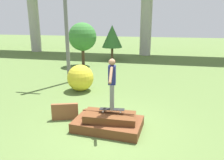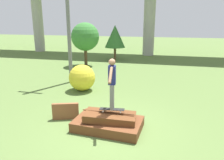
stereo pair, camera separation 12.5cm
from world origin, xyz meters
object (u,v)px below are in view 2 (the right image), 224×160
(skateboard, at_px, (112,109))
(tree_behind_right, at_px, (85,37))
(bush_yellow_flowering, at_px, (82,78))
(skater, at_px, (112,81))
(tree_behind_left, at_px, (115,36))
(utility_pole, at_px, (68,9))

(skateboard, height_order, tree_behind_right, tree_behind_right)
(skateboard, height_order, bush_yellow_flowering, bush_yellow_flowering)
(skateboard, relative_size, bush_yellow_flowering, 0.62)
(skater, height_order, tree_behind_right, tree_behind_right)
(tree_behind_right, bearing_deg, skater, -65.12)
(skater, bearing_deg, bush_yellow_flowering, 124.08)
(tree_behind_right, distance_m, bush_yellow_flowering, 6.37)
(skateboard, relative_size, skater, 0.50)
(tree_behind_right, xyz_separation_m, bush_yellow_flowering, (1.97, -5.86, -1.54))
(tree_behind_right, bearing_deg, tree_behind_left, 62.20)
(utility_pole, relative_size, tree_behind_right, 2.35)
(skater, relative_size, tree_behind_right, 0.50)
(skateboard, relative_size, tree_behind_left, 0.27)
(skater, xyz_separation_m, tree_behind_right, (-4.36, 9.40, 0.57))
(skateboard, bearing_deg, skater, 0.00)
(tree_behind_left, relative_size, bush_yellow_flowering, 2.30)
(skater, height_order, tree_behind_left, tree_behind_left)
(skateboard, bearing_deg, bush_yellow_flowering, 124.08)
(skateboard, xyz_separation_m, bush_yellow_flowering, (-2.39, 3.53, -0.01))
(tree_behind_right, relative_size, bush_yellow_flowering, 2.49)
(utility_pole, xyz_separation_m, tree_behind_left, (0.81, 7.61, -1.92))
(bush_yellow_flowering, bearing_deg, tree_behind_left, 92.35)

